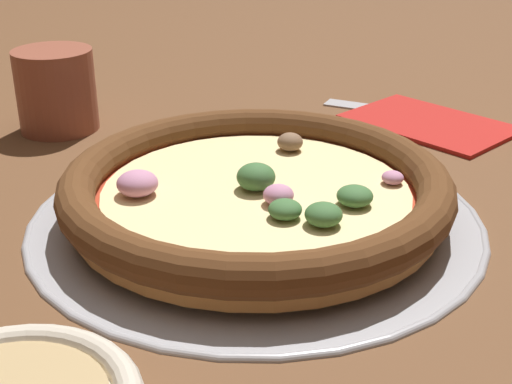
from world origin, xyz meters
name	(u,v)px	position (x,y,z in m)	size (l,w,h in m)	color
ground_plane	(256,220)	(0.00, 0.00, 0.00)	(3.00, 3.00, 0.00)	brown
pizza_tray	(256,215)	(0.00, 0.00, 0.00)	(0.33, 0.33, 0.01)	#9E9EA3
pizza	(256,189)	(0.00, 0.00, 0.02)	(0.28, 0.28, 0.04)	#BC7F42
drinking_cup	(56,90)	(0.24, 0.13, 0.04)	(0.08, 0.08, 0.08)	brown
napkin	(429,121)	(0.15, -0.22, 0.00)	(0.19, 0.16, 0.01)	#B2231E
fork	(403,111)	(0.19, -0.21, 0.00)	(0.14, 0.16, 0.00)	#B7B7BC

